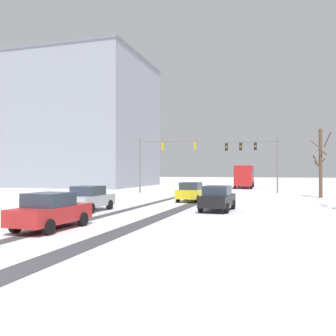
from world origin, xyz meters
name	(u,v)px	position (x,y,z in m)	size (l,w,h in m)	color
wheel_track_left_lane	(116,213)	(-1.65, 14.33, 0.00)	(0.71, 31.53, 0.01)	#424247
wheel_track_right_lane	(165,214)	(1.55, 14.33, 0.00)	(1.05, 31.53, 0.01)	#424247
sidewalk_kerb_right	(307,222)	(9.29, 12.90, 0.06)	(4.00, 31.53, 0.12)	white
traffic_signal_far_right	(255,153)	(5.33, 38.79, 4.80)	(6.45, 0.59, 6.50)	slate
traffic_signal_far_left	(160,153)	(-5.42, 34.86, 4.69)	(7.08, 0.84, 6.50)	slate
car_yellow_cab_lead	(191,192)	(0.91, 23.84, 0.82)	(1.91, 4.14, 1.62)	yellow
car_black_second	(217,198)	(4.19, 17.21, 0.82)	(1.96, 4.16, 1.62)	black
car_silver_third	(89,198)	(-3.62, 14.60, 0.82)	(1.84, 4.10, 1.62)	#B7BABF
car_red_fourth	(51,211)	(-1.62, 7.58, 0.82)	(1.92, 4.14, 1.62)	red
bus_oncoming	(245,175)	(2.99, 51.57, 1.99)	(2.93, 11.07, 3.38)	#B21E1E
bare_tree_sidewalk_far	(320,162)	(11.88, 31.72, 3.48)	(1.81, 1.80, 6.65)	brown
office_building_far_left_block	(75,124)	(-26.28, 50.45, 10.91)	(25.33, 20.30, 21.81)	#9399A3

